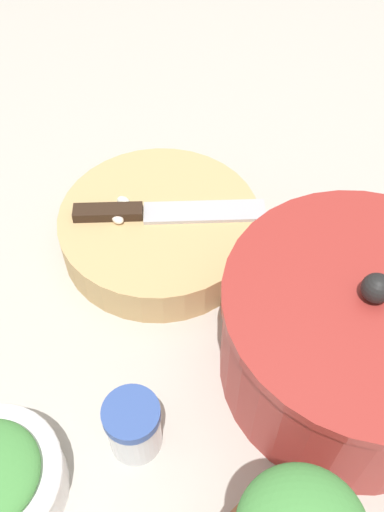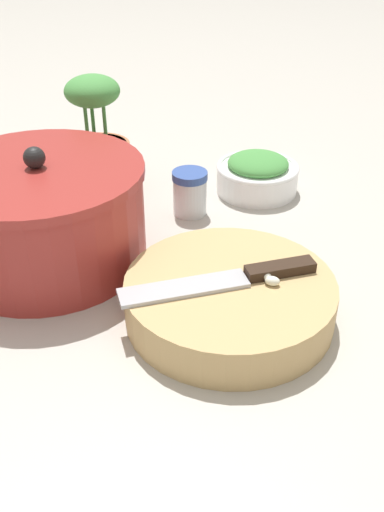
{
  "view_description": "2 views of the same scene",
  "coord_description": "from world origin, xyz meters",
  "px_view_note": "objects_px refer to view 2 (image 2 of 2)",
  "views": [
    {
      "loc": [
        0.14,
        0.38,
        0.57
      ],
      "look_at": [
        0.04,
        0.0,
        0.08
      ],
      "focal_mm": 40.0,
      "sensor_mm": 36.0,
      "label": 1
    },
    {
      "loc": [
        -0.25,
        -0.55,
        0.44
      ],
      "look_at": [
        0.03,
        -0.05,
        0.07
      ],
      "focal_mm": 40.0,
      "sensor_mm": 36.0,
      "label": 2
    }
  ],
  "objects_px": {
    "chef_knife": "(232,278)",
    "garlic_cloves": "(266,273)",
    "herb_bowl": "(257,174)",
    "cutting_board": "(229,299)",
    "potted_herb": "(97,143)",
    "stock_pot": "(44,215)",
    "spice_jar": "(190,193)"
  },
  "relations": [
    {
      "from": "herb_bowl",
      "to": "cutting_board",
      "type": "bearing_deg",
      "value": -129.89
    },
    {
      "from": "potted_herb",
      "to": "herb_bowl",
      "type": "bearing_deg",
      "value": -31.4
    },
    {
      "from": "chef_knife",
      "to": "potted_herb",
      "type": "xyz_separation_m",
      "value": [
        -0.01,
        0.41,
        0.03
      ]
    },
    {
      "from": "stock_pot",
      "to": "herb_bowl",
      "type": "bearing_deg",
      "value": 5.31
    },
    {
      "from": "cutting_board",
      "to": "stock_pot",
      "type": "bearing_deg",
      "value": 123.31
    },
    {
      "from": "cutting_board",
      "to": "herb_bowl",
      "type": "relative_size",
      "value": 1.8
    },
    {
      "from": "chef_knife",
      "to": "stock_pot",
      "type": "relative_size",
      "value": 0.85
    },
    {
      "from": "spice_jar",
      "to": "cutting_board",
      "type": "bearing_deg",
      "value": -108.45
    },
    {
      "from": "spice_jar",
      "to": "potted_herb",
      "type": "bearing_deg",
      "value": 120.59
    },
    {
      "from": "spice_jar",
      "to": "potted_herb",
      "type": "relative_size",
      "value": 0.37
    },
    {
      "from": "chef_knife",
      "to": "spice_jar",
      "type": "distance_m",
      "value": 0.27
    },
    {
      "from": "potted_herb",
      "to": "stock_pot",
      "type": "bearing_deg",
      "value": -129.62
    },
    {
      "from": "spice_jar",
      "to": "potted_herb",
      "type": "xyz_separation_m",
      "value": [
        -0.09,
        0.15,
        0.05
      ]
    },
    {
      "from": "cutting_board",
      "to": "herb_bowl",
      "type": "bearing_deg",
      "value": 50.11
    },
    {
      "from": "stock_pot",
      "to": "potted_herb",
      "type": "bearing_deg",
      "value": 50.38
    },
    {
      "from": "cutting_board",
      "to": "stock_pot",
      "type": "distance_m",
      "value": 0.28
    },
    {
      "from": "stock_pot",
      "to": "garlic_cloves",
      "type": "bearing_deg",
      "value": -51.81
    },
    {
      "from": "garlic_cloves",
      "to": "spice_jar",
      "type": "relative_size",
      "value": 0.68
    },
    {
      "from": "chef_knife",
      "to": "cutting_board",
      "type": "bearing_deg",
      "value": 64.16
    },
    {
      "from": "herb_bowl",
      "to": "spice_jar",
      "type": "height_order",
      "value": "spice_jar"
    },
    {
      "from": "chef_knife",
      "to": "garlic_cloves",
      "type": "bearing_deg",
      "value": -95.05
    },
    {
      "from": "chef_knife",
      "to": "stock_pot",
      "type": "distance_m",
      "value": 0.28
    },
    {
      "from": "herb_bowl",
      "to": "stock_pot",
      "type": "bearing_deg",
      "value": -174.69
    },
    {
      "from": "spice_jar",
      "to": "chef_knife",
      "type": "bearing_deg",
      "value": -108.07
    },
    {
      "from": "spice_jar",
      "to": "stock_pot",
      "type": "bearing_deg",
      "value": -175.01
    },
    {
      "from": "garlic_cloves",
      "to": "herb_bowl",
      "type": "bearing_deg",
      "value": 57.08
    },
    {
      "from": "chef_knife",
      "to": "potted_herb",
      "type": "relative_size",
      "value": 1.22
    },
    {
      "from": "garlic_cloves",
      "to": "stock_pot",
      "type": "relative_size",
      "value": 0.17
    },
    {
      "from": "garlic_cloves",
      "to": "herb_bowl",
      "type": "distance_m",
      "value": 0.33
    },
    {
      "from": "cutting_board",
      "to": "potted_herb",
      "type": "bearing_deg",
      "value": 91.01
    },
    {
      "from": "herb_bowl",
      "to": "chef_knife",
      "type": "bearing_deg",
      "value": -129.57
    },
    {
      "from": "chef_knife",
      "to": "stock_pot",
      "type": "xyz_separation_m",
      "value": [
        -0.15,
        0.23,
        0.01
      ]
    }
  ]
}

